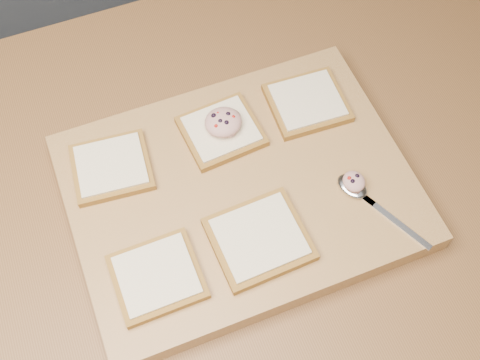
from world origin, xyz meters
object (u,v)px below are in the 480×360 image
object	(u,v)px
cutting_board	(240,191)
bread_far_center	(221,131)
tuna_salad_dollop	(223,122)
spoon	(359,191)

from	to	relation	value
cutting_board	bread_far_center	xyz separation A→B (m)	(0.01, 0.09, 0.03)
tuna_salad_dollop	spoon	world-z (taller)	tuna_salad_dollop
bread_far_center	spoon	bearing A→B (deg)	-48.72
cutting_board	bread_far_center	world-z (taller)	bread_far_center
cutting_board	tuna_salad_dollop	distance (m)	0.10
bread_far_center	tuna_salad_dollop	world-z (taller)	tuna_salad_dollop
bread_far_center	spoon	xyz separation A→B (m)	(0.14, -0.16, -0.00)
spoon	bread_far_center	bearing A→B (deg)	131.28
tuna_salad_dollop	spoon	distance (m)	0.22
cutting_board	bread_far_center	size ratio (longest dim) A/B	4.11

